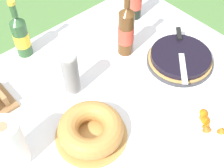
{
  "coord_description": "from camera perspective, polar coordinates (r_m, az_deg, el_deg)",
  "views": [
    {
      "loc": [
        -0.57,
        -0.59,
        1.83
      ],
      "look_at": [
        0.02,
        0.06,
        0.8
      ],
      "focal_mm": 50.0,
      "sensor_mm": 36.0,
      "label": 1
    }
  ],
  "objects": [
    {
      "name": "garden_table",
      "position": [
        1.42,
        1.15,
        -5.2
      ],
      "size": [
        1.43,
        1.22,
        0.73
      ],
      "color": "brown",
      "rests_on": "ground_plane"
    },
    {
      "name": "tablecloth",
      "position": [
        1.38,
        1.18,
        -3.91
      ],
      "size": [
        1.44,
        1.23,
        0.1
      ],
      "color": "white",
      "rests_on": "garden_table"
    },
    {
      "name": "berry_tart",
      "position": [
        1.54,
        12.35,
        4.55
      ],
      "size": [
        0.32,
        0.32,
        0.06
      ],
      "color": "#38383D",
      "rests_on": "tablecloth"
    },
    {
      "name": "serving_knife",
      "position": [
        1.54,
        12.47,
        6.25
      ],
      "size": [
        0.28,
        0.28,
        0.01
      ],
      "rotation": [
        0.0,
        0.0,
        3.93
      ],
      "color": "silver",
      "rests_on": "berry_tart"
    },
    {
      "name": "bundt_cake",
      "position": [
        1.24,
        -3.9,
        -8.33
      ],
      "size": [
        0.29,
        0.29,
        0.09
      ],
      "color": "tan",
      "rests_on": "tablecloth"
    },
    {
      "name": "cup_stack",
      "position": [
        1.34,
        -7.59,
        1.97
      ],
      "size": [
        0.07,
        0.07,
        0.23
      ],
      "color": "white",
      "rests_on": "tablecloth"
    },
    {
      "name": "cider_bottle_green",
      "position": [
        1.56,
        -16.35,
        8.5
      ],
      "size": [
        0.08,
        0.08,
        0.31
      ],
      "color": "#2D562D",
      "rests_on": "tablecloth"
    },
    {
      "name": "cider_bottle_amber",
      "position": [
        1.5,
        2.59,
        9.72
      ],
      "size": [
        0.08,
        0.08,
        0.35
      ],
      "color": "brown",
      "rests_on": "tablecloth"
    },
    {
      "name": "snack_plate_near",
      "position": [
        1.34,
        16.96,
        -7.49
      ],
      "size": [
        0.21,
        0.21,
        0.05
      ],
      "color": "white",
      "rests_on": "tablecloth"
    },
    {
      "name": "paper_towel_roll",
      "position": [
        1.18,
        -18.18,
        -10.36
      ],
      "size": [
        0.11,
        0.11,
        0.22
      ],
      "color": "white",
      "rests_on": "tablecloth"
    }
  ]
}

